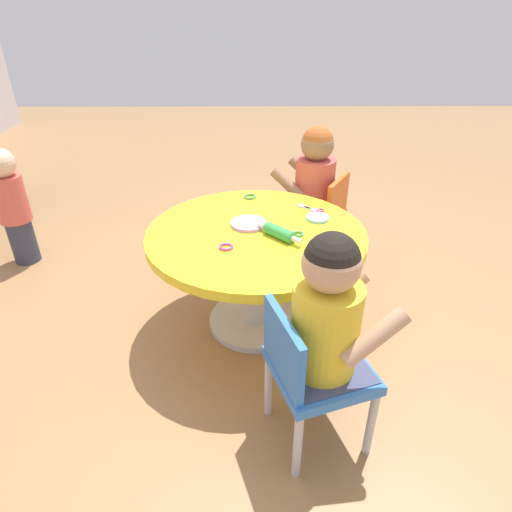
% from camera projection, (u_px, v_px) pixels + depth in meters
% --- Properties ---
extents(ground_plane, '(10.00, 10.00, 0.00)m').
position_uv_depth(ground_plane, '(256.00, 322.00, 2.08)').
color(ground_plane, '#9E7247').
extents(craft_table, '(0.93, 0.93, 0.49)m').
position_uv_depth(craft_table, '(256.00, 254.00, 1.89)').
color(craft_table, silver).
rests_on(craft_table, ground).
extents(child_chair_left, '(0.38, 0.38, 0.54)m').
position_uv_depth(child_chair_left, '(311.00, 370.00, 1.39)').
color(child_chair_left, '#B7B7BC').
rests_on(child_chair_left, ground).
extents(seated_child_left, '(0.36, 0.41, 0.51)m').
position_uv_depth(seated_child_left, '(328.00, 311.00, 1.29)').
color(seated_child_left, '#3F4772').
rests_on(seated_child_left, ground).
extents(child_chair_right, '(0.41, 0.41, 0.54)m').
position_uv_depth(child_chair_right, '(318.00, 216.00, 2.40)').
color(child_chair_right, '#B7B7BC').
rests_on(child_chair_right, ground).
extents(seated_child_right, '(0.40, 0.43, 0.51)m').
position_uv_depth(seated_child_right, '(314.00, 175.00, 2.31)').
color(seated_child_right, '#3F4772').
rests_on(seated_child_right, ground).
extents(toddler_standing, '(0.17, 0.17, 0.67)m').
position_uv_depth(toddler_standing, '(12.00, 204.00, 2.40)').
color(toddler_standing, '#33384C').
rests_on(toddler_standing, ground).
extents(rolling_pin, '(0.18, 0.18, 0.05)m').
position_uv_depth(rolling_pin, '(279.00, 233.00, 1.77)').
color(rolling_pin, green).
rests_on(rolling_pin, craft_table).
extents(craft_scissors, '(0.13, 0.13, 0.01)m').
position_uv_depth(craft_scissors, '(314.00, 210.00, 2.02)').
color(craft_scissors, silver).
rests_on(craft_scissors, craft_table).
extents(playdough_blob_0, '(0.16, 0.16, 0.01)m').
position_uv_depth(playdough_blob_0, '(248.00, 224.00, 1.88)').
color(playdough_blob_0, '#CC99E5').
rests_on(playdough_blob_0, craft_table).
extents(playdough_blob_1, '(0.10, 0.10, 0.01)m').
position_uv_depth(playdough_blob_1, '(318.00, 218.00, 1.93)').
color(playdough_blob_1, '#8CCCF2').
rests_on(playdough_blob_1, craft_table).
extents(cookie_cutter_0, '(0.05, 0.05, 0.01)m').
position_uv_depth(cookie_cutter_0, '(298.00, 234.00, 1.80)').
color(cookie_cutter_0, '#4CB259').
rests_on(cookie_cutter_0, craft_table).
extents(cookie_cutter_1, '(0.06, 0.06, 0.01)m').
position_uv_depth(cookie_cutter_1, '(250.00, 196.00, 2.15)').
color(cookie_cutter_1, '#4CB259').
rests_on(cookie_cutter_1, craft_table).
extents(cookie_cutter_2, '(0.06, 0.06, 0.01)m').
position_uv_depth(cookie_cutter_2, '(226.00, 247.00, 1.71)').
color(cookie_cutter_2, '#D83FA5').
rests_on(cookie_cutter_2, craft_table).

